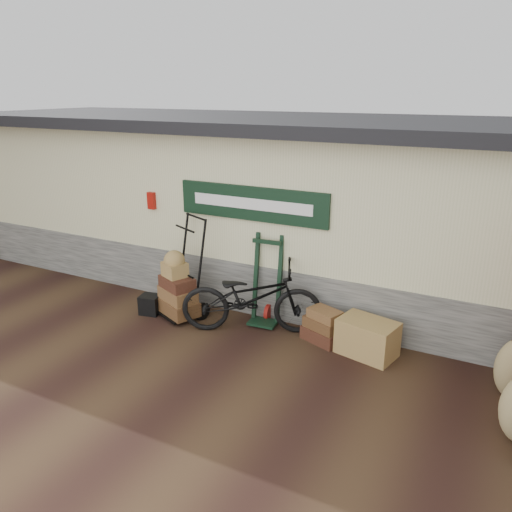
% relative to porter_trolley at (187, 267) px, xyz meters
% --- Properties ---
extents(ground, '(80.00, 80.00, 0.00)m').
position_rel_porter_trolley_xyz_m(ground, '(1.29, -0.51, -0.87)').
color(ground, black).
rests_on(ground, ground).
extents(station_building, '(14.40, 4.10, 3.20)m').
position_rel_porter_trolley_xyz_m(station_building, '(1.28, 2.23, 0.74)').
color(station_building, '#4C4C47').
rests_on(station_building, ground).
extents(porter_trolley, '(1.06, 0.95, 1.74)m').
position_rel_porter_trolley_xyz_m(porter_trolley, '(0.00, 0.00, 0.00)').
color(porter_trolley, black).
rests_on(porter_trolley, ground).
extents(green_barrow, '(0.57, 0.49, 1.48)m').
position_rel_porter_trolley_xyz_m(green_barrow, '(1.31, 0.34, -0.13)').
color(green_barrow, black).
rests_on(green_barrow, ground).
extents(suitcase_stack, '(0.70, 0.57, 0.54)m').
position_rel_porter_trolley_xyz_m(suitcase_stack, '(2.38, 0.14, -0.60)').
color(suitcase_stack, '#381D11').
rests_on(suitcase_stack, ground).
extents(wicker_hamper, '(0.91, 0.70, 0.53)m').
position_rel_porter_trolley_xyz_m(wicker_hamper, '(3.08, 0.05, -0.61)').
color(wicker_hamper, olive).
rests_on(wicker_hamper, ground).
extents(black_trunk, '(0.38, 0.34, 0.33)m').
position_rel_porter_trolley_xyz_m(black_trunk, '(-0.60, -0.27, -0.70)').
color(black_trunk, black).
rests_on(black_trunk, ground).
extents(bicycle, '(1.61, 2.33, 1.28)m').
position_rel_porter_trolley_xyz_m(bicycle, '(1.25, -0.06, -0.23)').
color(bicycle, black).
rests_on(bicycle, ground).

